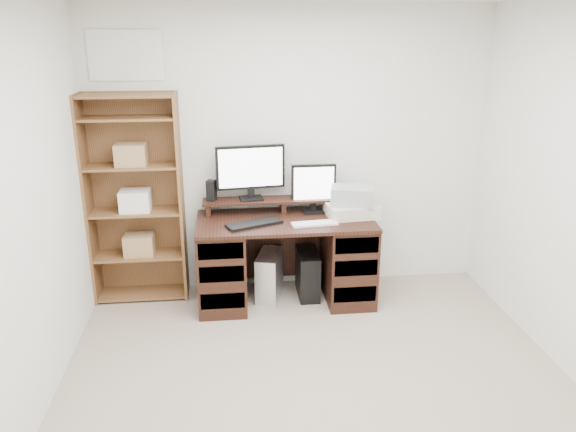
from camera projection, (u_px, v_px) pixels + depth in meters
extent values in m
cube|color=tan|center=(327.00, 421.00, 3.47)|extent=(3.50, 4.00, 0.02)
cube|color=white|center=(291.00, 152.00, 4.96)|extent=(3.50, 0.02, 2.50)
cube|color=white|center=(125.00, 55.00, 4.54)|extent=(0.60, 0.01, 0.40)
cube|color=black|center=(285.00, 221.00, 4.76)|extent=(1.50, 0.70, 0.03)
cube|color=black|center=(222.00, 265.00, 4.82)|extent=(0.40, 0.66, 0.72)
cube|color=black|center=(348.00, 259.00, 4.94)|extent=(0.40, 0.66, 0.72)
cube|color=black|center=(282.00, 243.00, 5.18)|extent=(1.48, 0.02, 0.65)
cube|color=black|center=(223.00, 301.00, 4.58)|extent=(0.36, 0.01, 0.14)
cube|color=black|center=(222.00, 274.00, 4.50)|extent=(0.36, 0.01, 0.14)
cube|color=black|center=(221.00, 251.00, 4.43)|extent=(0.36, 0.01, 0.14)
cube|color=black|center=(355.00, 294.00, 4.69)|extent=(0.36, 0.01, 0.14)
cube|color=black|center=(356.00, 268.00, 4.61)|extent=(0.36, 0.01, 0.14)
cube|color=black|center=(357.00, 245.00, 4.55)|extent=(0.36, 0.01, 0.14)
cube|color=black|center=(209.00, 209.00, 4.88)|extent=(0.04, 0.20, 0.10)
cube|color=black|center=(283.00, 206.00, 4.94)|extent=(0.04, 0.20, 0.10)
cube|color=black|center=(355.00, 204.00, 5.01)|extent=(0.04, 0.20, 0.10)
cube|color=black|center=(283.00, 200.00, 4.93)|extent=(1.40, 0.22, 0.02)
cube|color=black|center=(252.00, 198.00, 4.90)|extent=(0.21, 0.17, 0.02)
cube|color=black|center=(251.00, 191.00, 4.90)|extent=(0.06, 0.04, 0.11)
cube|color=black|center=(250.00, 167.00, 4.83)|extent=(0.60, 0.11, 0.38)
cube|color=white|center=(251.00, 168.00, 4.81)|extent=(0.55, 0.07, 0.34)
cube|color=black|center=(313.00, 211.00, 4.94)|extent=(0.19, 0.15, 0.02)
cube|color=black|center=(313.00, 204.00, 4.94)|extent=(0.05, 0.03, 0.10)
cube|color=black|center=(314.00, 183.00, 4.88)|extent=(0.39, 0.04, 0.34)
cube|color=white|center=(314.00, 184.00, 4.86)|extent=(0.35, 0.01, 0.30)
cube|color=black|center=(211.00, 191.00, 4.83)|extent=(0.09, 0.09, 0.18)
cube|color=black|center=(254.00, 224.00, 4.62)|extent=(0.49, 0.32, 0.03)
cube|color=white|center=(315.00, 224.00, 4.63)|extent=(0.39, 0.16, 0.02)
ellipsoid|color=silver|center=(354.00, 219.00, 4.73)|extent=(0.10, 0.08, 0.03)
cube|color=beige|center=(352.00, 210.00, 4.83)|extent=(0.46, 0.36, 0.11)
cube|color=#9CA1A6|center=(352.00, 195.00, 4.79)|extent=(0.41, 0.33, 0.15)
cube|color=silver|center=(269.00, 275.00, 4.99)|extent=(0.28, 0.44, 0.41)
cube|color=black|center=(308.00, 273.00, 5.02)|extent=(0.18, 0.41, 0.41)
cube|color=#19FF33|center=(311.00, 274.00, 4.80)|extent=(0.01, 0.00, 0.01)
cube|color=brown|center=(88.00, 202.00, 4.72)|extent=(0.02, 0.30, 1.80)
cube|color=brown|center=(181.00, 199.00, 4.80)|extent=(0.02, 0.30, 1.80)
cube|color=brown|center=(138.00, 196.00, 4.90)|extent=(0.80, 0.01, 1.80)
cube|color=brown|center=(144.00, 293.00, 5.04)|extent=(0.75, 0.28, 0.02)
cube|color=brown|center=(140.00, 255.00, 4.93)|extent=(0.75, 0.28, 0.02)
cube|color=brown|center=(136.00, 212.00, 4.80)|extent=(0.75, 0.28, 0.02)
cube|color=brown|center=(132.00, 166.00, 4.67)|extent=(0.75, 0.28, 0.02)
cube|color=brown|center=(128.00, 118.00, 4.54)|extent=(0.75, 0.28, 0.02)
cube|color=brown|center=(126.00, 95.00, 4.48)|extent=(0.75, 0.28, 0.02)
cube|color=#A07F54|center=(139.00, 244.00, 4.89)|extent=(0.25, 0.20, 0.18)
cube|color=white|center=(135.00, 201.00, 4.76)|extent=(0.25, 0.20, 0.18)
cube|color=#A07F54|center=(131.00, 154.00, 4.63)|extent=(0.25, 0.20, 0.18)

